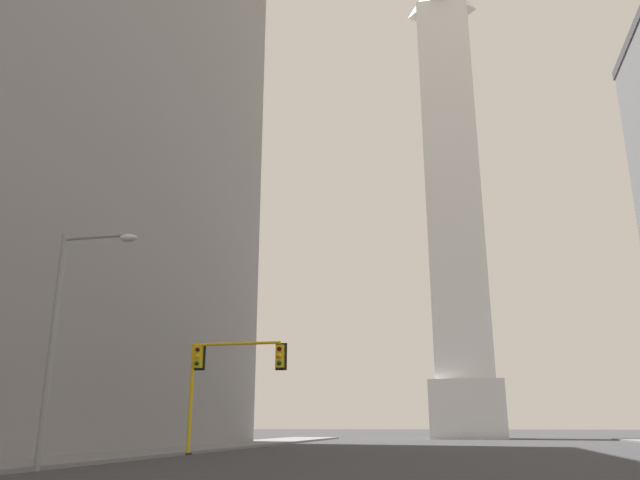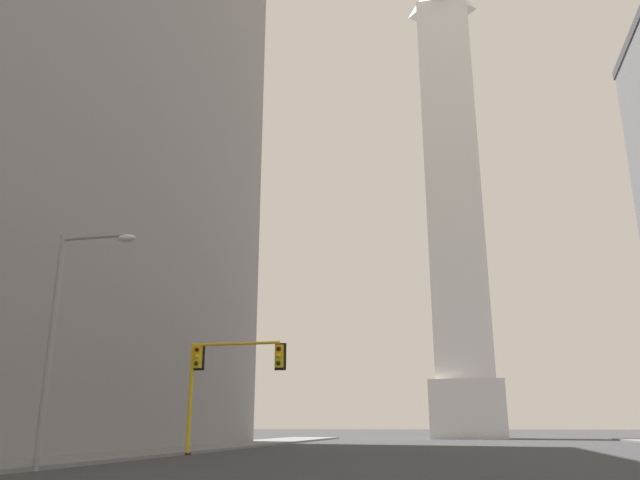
# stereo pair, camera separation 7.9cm
# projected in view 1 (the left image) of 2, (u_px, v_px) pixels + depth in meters

# --- Properties ---
(sidewalk_left) EXTENTS (5.00, 81.80, 0.15)m
(sidewalk_left) POSITION_uv_depth(u_px,v_px,m) (98.00, 456.00, 27.18)
(sidewalk_left) COLOR slate
(sidewalk_left) RESTS_ON ground_plane
(obelisk) EXTENTS (7.59, 7.59, 58.18)m
(obelisk) POSITION_uv_depth(u_px,v_px,m) (453.00, 189.00, 72.38)
(obelisk) COLOR silver
(obelisk) RESTS_ON ground_plane
(traffic_light_mid_left) EXTENTS (5.05, 0.50, 5.38)m
(traffic_light_mid_left) POSITION_uv_depth(u_px,v_px,m) (224.00, 368.00, 30.87)
(traffic_light_mid_left) COLOR yellow
(traffic_light_mid_left) RESTS_ON ground_plane
(street_lamp) EXTENTS (2.89, 0.36, 7.79)m
(street_lamp) POSITION_uv_depth(u_px,v_px,m) (67.00, 319.00, 20.91)
(street_lamp) COLOR gray
(street_lamp) RESTS_ON ground_plane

